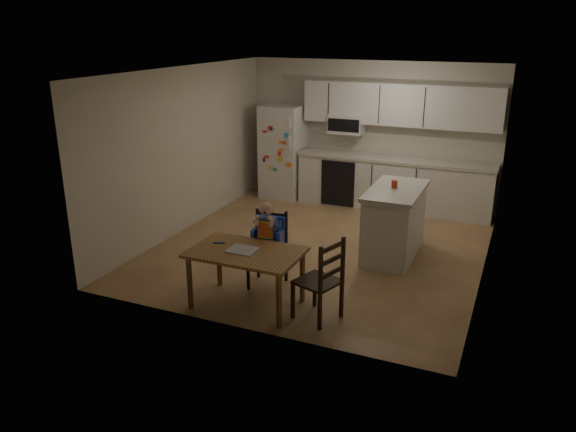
{
  "coord_description": "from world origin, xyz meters",
  "views": [
    {
      "loc": [
        2.57,
        -7.16,
        3.09
      ],
      "look_at": [
        0.08,
        -1.4,
        0.93
      ],
      "focal_mm": 35.0,
      "sensor_mm": 36.0,
      "label": 1
    }
  ],
  "objects_px": {
    "dining_table": "(246,258)",
    "chair_booster": "(268,234)",
    "red_cup": "(394,184)",
    "kitchen_island": "(394,222)",
    "refrigerator": "(283,152)",
    "chair_side": "(325,276)"
  },
  "relations": [
    {
      "from": "refrigerator",
      "to": "chair_side",
      "type": "xyz_separation_m",
      "value": [
        2.31,
        -4.14,
        -0.31
      ]
    },
    {
      "from": "red_cup",
      "to": "dining_table",
      "type": "relative_size",
      "value": 0.08
    },
    {
      "from": "dining_table",
      "to": "chair_booster",
      "type": "bearing_deg",
      "value": 90.51
    },
    {
      "from": "kitchen_island",
      "to": "dining_table",
      "type": "height_order",
      "value": "kitchen_island"
    },
    {
      "from": "red_cup",
      "to": "dining_table",
      "type": "distance_m",
      "value": 2.49
    },
    {
      "from": "dining_table",
      "to": "chair_booster",
      "type": "distance_m",
      "value": 0.61
    },
    {
      "from": "chair_side",
      "to": "dining_table",
      "type": "bearing_deg",
      "value": -70.8
    },
    {
      "from": "refrigerator",
      "to": "kitchen_island",
      "type": "height_order",
      "value": "refrigerator"
    },
    {
      "from": "dining_table",
      "to": "chair_booster",
      "type": "height_order",
      "value": "chair_booster"
    },
    {
      "from": "refrigerator",
      "to": "kitchen_island",
      "type": "relative_size",
      "value": 1.29
    },
    {
      "from": "red_cup",
      "to": "chair_side",
      "type": "height_order",
      "value": "red_cup"
    },
    {
      "from": "red_cup",
      "to": "dining_table",
      "type": "xyz_separation_m",
      "value": [
        -1.16,
        -2.15,
        -0.44
      ]
    },
    {
      "from": "refrigerator",
      "to": "chair_booster",
      "type": "xyz_separation_m",
      "value": [
        1.37,
        -3.55,
        -0.19
      ]
    },
    {
      "from": "dining_table",
      "to": "kitchen_island",
      "type": "bearing_deg",
      "value": 60.52
    },
    {
      "from": "kitchen_island",
      "to": "red_cup",
      "type": "distance_m",
      "value": 0.54
    },
    {
      "from": "dining_table",
      "to": "chair_side",
      "type": "relative_size",
      "value": 1.32
    },
    {
      "from": "refrigerator",
      "to": "red_cup",
      "type": "height_order",
      "value": "refrigerator"
    },
    {
      "from": "dining_table",
      "to": "chair_side",
      "type": "xyz_separation_m",
      "value": [
        0.94,
        0.01,
        -0.04
      ]
    },
    {
      "from": "refrigerator",
      "to": "chair_side",
      "type": "relative_size",
      "value": 1.79
    },
    {
      "from": "kitchen_island",
      "to": "chair_side",
      "type": "height_order",
      "value": "kitchen_island"
    },
    {
      "from": "chair_booster",
      "to": "chair_side",
      "type": "distance_m",
      "value": 1.12
    },
    {
      "from": "chair_booster",
      "to": "chair_side",
      "type": "bearing_deg",
      "value": -39.03
    }
  ]
}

